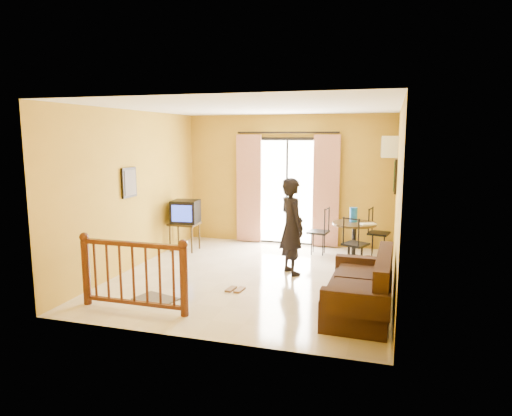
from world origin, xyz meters
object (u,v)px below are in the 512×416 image
(dining_table, at_px, (354,230))
(television, at_px, (185,212))
(coffee_table, at_px, (368,269))
(standing_person, at_px, (292,226))
(sofa, at_px, (363,292))

(dining_table, bearing_deg, television, -174.18)
(television, distance_m, dining_table, 3.41)
(dining_table, relative_size, coffee_table, 1.06)
(dining_table, xyz_separation_m, standing_person, (-0.95, -1.29, 0.27))
(sofa, bearing_deg, television, 148.19)
(coffee_table, relative_size, sofa, 0.45)
(dining_table, relative_size, standing_person, 0.51)
(television, bearing_deg, coffee_table, -23.77)
(coffee_table, xyz_separation_m, sofa, (0.00, -1.31, 0.08))
(standing_person, bearing_deg, dining_table, -75.49)
(television, bearing_deg, dining_table, -0.72)
(coffee_table, distance_m, standing_person, 1.44)
(coffee_table, bearing_deg, sofa, -89.82)
(standing_person, bearing_deg, coffee_table, -138.06)
(television, distance_m, coffee_table, 3.94)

